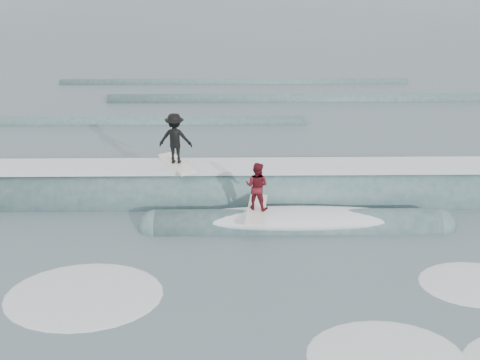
{
  "coord_description": "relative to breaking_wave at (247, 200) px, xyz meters",
  "views": [
    {
      "loc": [
        -0.2,
        -11.44,
        8.4
      ],
      "look_at": [
        0.0,
        4.67,
        1.1
      ],
      "focal_mm": 40.0,
      "sensor_mm": 36.0,
      "label": 1
    }
  ],
  "objects": [
    {
      "name": "far_swells",
      "position": [
        -1.22,
        12.31,
        -0.04
      ],
      "size": [
        33.31,
        8.65,
        0.8
      ],
      "color": "#35565A",
      "rests_on": "ground"
    },
    {
      "name": "whitewater",
      "position": [
        0.67,
        -6.86,
        -0.04
      ],
      "size": [
        17.35,
        6.69,
        0.1
      ],
      "color": "white",
      "rests_on": "ground"
    },
    {
      "name": "surfer_red",
      "position": [
        0.24,
        -1.87,
        1.28
      ],
      "size": [
        0.91,
        2.05,
        1.64
      ],
      "color": "white",
      "rests_on": "ground"
    },
    {
      "name": "breaking_wave",
      "position": [
        0.0,
        0.0,
        0.0
      ],
      "size": [
        21.68,
        3.95,
        2.34
      ],
      "color": "#35565A",
      "rests_on": "ground"
    },
    {
      "name": "surfer_black",
      "position": [
        -2.46,
        0.33,
        2.1
      ],
      "size": [
        1.45,
        2.02,
        1.85
      ],
      "color": "white",
      "rests_on": "ground"
    },
    {
      "name": "ground",
      "position": [
        -0.27,
        -5.34,
        -0.04
      ],
      "size": [
        160.0,
        160.0,
        0.0
      ],
      "primitive_type": "plane",
      "color": "#3C4C58",
      "rests_on": "ground"
    }
  ]
}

